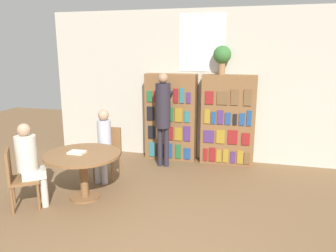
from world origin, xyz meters
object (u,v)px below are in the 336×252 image
object	(u,v)px
chair_near_camera	(18,176)
librarian_standing	(163,111)
seated_reader_right	(30,160)
bookshelf_left	(171,117)
flower_vase	(222,56)
chair_left_side	(109,150)
seated_reader_left	(103,142)
reading_table	(83,162)
bookshelf_right	(228,120)

from	to	relation	value
chair_near_camera	librarian_standing	xyz separation A→B (m)	(1.51, 2.21, 0.61)
seated_reader_right	librarian_standing	bearing A→B (deg)	110.62
bookshelf_left	librarian_standing	world-z (taller)	librarian_standing
flower_vase	chair_left_side	bearing A→B (deg)	-144.75
flower_vase	librarian_standing	distance (m)	1.52
librarian_standing	seated_reader_left	bearing A→B (deg)	-129.52
seated_reader_right	chair_left_side	bearing A→B (deg)	120.16
seated_reader_right	reading_table	bearing A→B (deg)	90.00
flower_vase	seated_reader_left	world-z (taller)	flower_vase
chair_left_side	seated_reader_left	xyz separation A→B (m)	(0.00, -0.19, 0.20)
seated_reader_left	seated_reader_right	bearing A→B (deg)	62.82
chair_left_side	librarian_standing	bearing A→B (deg)	-135.97
bookshelf_left	seated_reader_left	size ratio (longest dim) A/B	1.41
bookshelf_right	seated_reader_right	distance (m)	3.65
reading_table	librarian_standing	size ratio (longest dim) A/B	0.63
seated_reader_right	librarian_standing	size ratio (longest dim) A/B	0.68
chair_near_camera	seated_reader_right	xyz separation A→B (m)	(0.14, 0.10, 0.21)
chair_left_side	bookshelf_right	bearing A→B (deg)	-147.41
chair_left_side	chair_near_camera	bearing A→B (deg)	63.00
bookshelf_left	chair_near_camera	distance (m)	3.14
chair_left_side	seated_reader_left	distance (m)	0.27
bookshelf_left	chair_near_camera	world-z (taller)	bookshelf_left
bookshelf_right	chair_near_camera	xyz separation A→B (m)	(-2.69, -2.71, -0.38)
reading_table	seated_reader_right	world-z (taller)	seated_reader_right
bookshelf_left	reading_table	xyz separation A→B (m)	(-0.81, -2.18, -0.29)
chair_near_camera	chair_left_side	size ratio (longest dim) A/B	1.00
seated_reader_right	librarian_standing	xyz separation A→B (m)	(1.37, 2.10, 0.39)
reading_table	librarian_standing	bearing A→B (deg)	64.86
chair_near_camera	chair_left_side	xyz separation A→B (m)	(0.72, 1.44, 0.00)
seated_reader_left	librarian_standing	bearing A→B (deg)	-129.81
bookshelf_left	seated_reader_left	xyz separation A→B (m)	(-0.81, -1.46, -0.18)
flower_vase	seated_reader_left	xyz separation A→B (m)	(-1.81, -1.46, -1.41)
bookshelf_right	seated_reader_right	bearing A→B (deg)	-134.38
chair_left_side	librarian_standing	distance (m)	1.26
seated_reader_left	seated_reader_right	xyz separation A→B (m)	(-0.58, -1.15, 0.01)
reading_table	seated_reader_right	bearing A→B (deg)	-143.71
bookshelf_right	flower_vase	distance (m)	1.24
bookshelf_left	flower_vase	bearing A→B (deg)	0.28
chair_near_camera	librarian_standing	bearing A→B (deg)	109.29
chair_near_camera	seated_reader_right	size ratio (longest dim) A/B	0.72
seated_reader_right	chair_near_camera	bearing A→B (deg)	-90.00
reading_table	seated_reader_right	size ratio (longest dim) A/B	0.92
seated_reader_left	seated_reader_right	size ratio (longest dim) A/B	1.01
reading_table	seated_reader_left	bearing A→B (deg)	90.29
flower_vase	seated_reader_right	world-z (taller)	flower_vase
chair_near_camera	seated_reader_right	world-z (taller)	seated_reader_right
bookshelf_left	bookshelf_right	size ratio (longest dim) A/B	1.00
bookshelf_right	seated_reader_right	world-z (taller)	bookshelf_right
reading_table	flower_vase	bearing A→B (deg)	50.41
seated_reader_left	bookshelf_right	bearing A→B (deg)	-143.75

